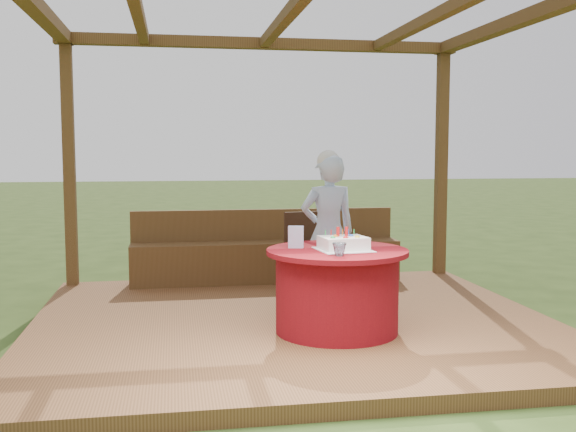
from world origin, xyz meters
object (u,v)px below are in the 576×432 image
object	(u,v)px
elderly_woman	(328,230)
birthday_cake	(343,243)
drinking_glass	(339,249)
chair	(307,251)
table	(337,290)
gift_bag	(296,237)
bench	(266,258)

from	to	relation	value
elderly_woman	birthday_cake	distance (m)	0.88
birthday_cake	drinking_glass	distance (m)	0.31
chair	elderly_woman	size ratio (longest dim) A/B	0.58
table	elderly_woman	xyz separation A→B (m)	(0.11, 0.82, 0.39)
chair	elderly_woman	distance (m)	0.55
chair	gift_bag	world-z (taller)	same
chair	gift_bag	xyz separation A→B (m)	(-0.33, -1.15, 0.30)
elderly_woman	drinking_glass	xyz separation A→B (m)	(-0.18, -1.16, -0.01)
bench	table	size ratio (longest dim) A/B	2.62
chair	drinking_glass	world-z (taller)	chair
bench	elderly_woman	bearing A→B (deg)	-74.37
table	chair	size ratio (longest dim) A/B	1.34
birthday_cake	gift_bag	world-z (taller)	birthday_cake
chair	elderly_woman	xyz separation A→B (m)	(0.10, -0.47, 0.27)
elderly_woman	gift_bag	world-z (taller)	elderly_woman
table	chair	distance (m)	1.30
bench	drinking_glass	distance (m)	2.60
table	drinking_glass	xyz separation A→B (m)	(-0.07, -0.34, 0.38)
chair	birthday_cake	bearing A→B (deg)	-89.02
chair	table	bearing A→B (deg)	-90.64
chair	bench	bearing A→B (deg)	107.50
bench	birthday_cake	bearing A→B (deg)	-82.13
birthday_cake	gift_bag	xyz separation A→B (m)	(-0.35, 0.19, 0.03)
elderly_woman	chair	bearing A→B (deg)	101.88
bench	drinking_glass	size ratio (longest dim) A/B	27.86
table	elderly_woman	world-z (taller)	elderly_woman
bench	gift_bag	xyz separation A→B (m)	(-0.04, -2.07, 0.50)
birthday_cake	gift_bag	bearing A→B (deg)	151.31
table	gift_bag	xyz separation A→B (m)	(-0.31, 0.14, 0.42)
birthday_cake	gift_bag	distance (m)	0.40
chair	drinking_glass	bearing A→B (deg)	-92.86
gift_bag	table	bearing A→B (deg)	-11.47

